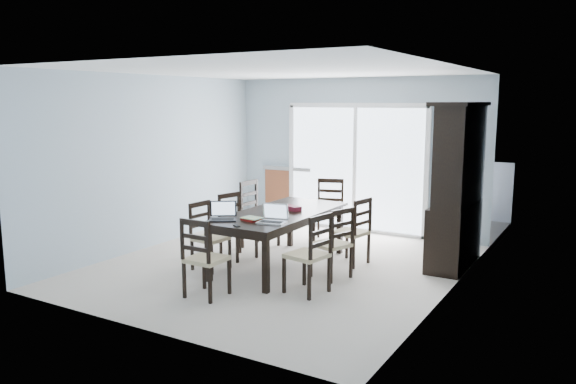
% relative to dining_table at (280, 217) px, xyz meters
% --- Properties ---
extents(floor, '(5.00, 5.00, 0.00)m').
position_rel_dining_table_xyz_m(floor, '(0.00, 0.00, -0.67)').
color(floor, '#BCB0A1').
rests_on(floor, ground).
extents(ceiling, '(5.00, 5.00, 0.00)m').
position_rel_dining_table_xyz_m(ceiling, '(0.00, 0.00, 1.93)').
color(ceiling, white).
rests_on(ceiling, back_wall).
extents(back_wall, '(4.50, 0.02, 2.60)m').
position_rel_dining_table_xyz_m(back_wall, '(0.00, 2.50, 0.63)').
color(back_wall, '#9DB0BC').
rests_on(back_wall, floor).
extents(wall_left, '(0.02, 5.00, 2.60)m').
position_rel_dining_table_xyz_m(wall_left, '(-2.25, 0.00, 0.63)').
color(wall_left, '#9DB0BC').
rests_on(wall_left, floor).
extents(wall_right, '(0.02, 5.00, 2.60)m').
position_rel_dining_table_xyz_m(wall_right, '(2.25, 0.00, 0.63)').
color(wall_right, '#9DB0BC').
rests_on(wall_right, floor).
extents(balcony, '(4.50, 2.00, 0.10)m').
position_rel_dining_table_xyz_m(balcony, '(0.00, 3.50, -0.72)').
color(balcony, gray).
rests_on(balcony, ground).
extents(railing, '(4.50, 0.06, 1.10)m').
position_rel_dining_table_xyz_m(railing, '(0.00, 4.50, -0.12)').
color(railing, '#99999E').
rests_on(railing, balcony).
extents(dining_table, '(1.00, 2.20, 0.75)m').
position_rel_dining_table_xyz_m(dining_table, '(0.00, 0.00, 0.00)').
color(dining_table, black).
rests_on(dining_table, floor).
extents(china_hutch, '(0.50, 1.38, 2.20)m').
position_rel_dining_table_xyz_m(china_hutch, '(2.02, 1.25, 0.40)').
color(china_hutch, black).
rests_on(china_hutch, floor).
extents(sliding_door, '(2.52, 0.05, 2.18)m').
position_rel_dining_table_xyz_m(sliding_door, '(0.00, 2.48, 0.41)').
color(sliding_door, silver).
rests_on(sliding_door, floor).
extents(chair_left_near, '(0.43, 0.42, 1.03)m').
position_rel_dining_table_xyz_m(chair_left_near, '(-0.80, -0.57, -0.13)').
color(chair_left_near, black).
rests_on(chair_left_near, floor).
extents(chair_left_mid, '(0.49, 0.48, 1.06)m').
position_rel_dining_table_xyz_m(chair_left_mid, '(-0.81, 0.07, -0.11)').
color(chair_left_mid, black).
rests_on(chair_left_mid, floor).
extents(chair_left_far, '(0.46, 0.45, 1.17)m').
position_rel_dining_table_xyz_m(chair_left_far, '(-0.88, 0.73, -0.05)').
color(chair_left_far, black).
rests_on(chair_left_far, floor).
extents(chair_right_near, '(0.49, 0.48, 1.10)m').
position_rel_dining_table_xyz_m(chair_right_near, '(0.91, -0.76, -0.09)').
color(chair_right_near, black).
rests_on(chair_right_near, floor).
extents(chair_right_mid, '(0.51, 0.51, 1.06)m').
position_rel_dining_table_xyz_m(chair_right_mid, '(0.90, -0.12, -0.11)').
color(chair_right_mid, black).
rests_on(chair_right_mid, floor).
extents(chair_right_far, '(0.48, 0.47, 1.07)m').
position_rel_dining_table_xyz_m(chair_right_far, '(0.86, 0.58, -0.11)').
color(chair_right_far, black).
rests_on(chair_right_far, floor).
extents(chair_end_near, '(0.41, 0.42, 1.07)m').
position_rel_dining_table_xyz_m(chair_end_near, '(-0.11, -1.52, -0.11)').
color(chair_end_near, black).
rests_on(chair_end_near, floor).
extents(chair_end_far, '(0.53, 0.54, 1.13)m').
position_rel_dining_table_xyz_m(chair_end_far, '(-0.08, 1.67, -0.07)').
color(chair_end_far, black).
rests_on(chair_end_far, floor).
extents(laptop_dark, '(0.40, 0.38, 0.23)m').
position_rel_dining_table_xyz_m(laptop_dark, '(-0.33, -0.81, 0.13)').
color(laptop_dark, black).
rests_on(laptop_dark, dining_table).
extents(laptop_silver, '(0.37, 0.29, 0.23)m').
position_rel_dining_table_xyz_m(laptop_silver, '(0.28, -0.64, 0.13)').
color(laptop_silver, silver).
rests_on(laptop_silver, dining_table).
extents(book_stack, '(0.27, 0.22, 0.04)m').
position_rel_dining_table_xyz_m(book_stack, '(-0.02, -0.65, 0.10)').
color(book_stack, maroon).
rests_on(book_stack, dining_table).
extents(cell_phone, '(0.12, 0.10, 0.01)m').
position_rel_dining_table_xyz_m(cell_phone, '(0.01, -1.00, 0.08)').
color(cell_phone, black).
rests_on(cell_phone, dining_table).
extents(game_box, '(0.28, 0.20, 0.06)m').
position_rel_dining_table_xyz_m(game_box, '(0.10, 0.17, 0.11)').
color(game_box, '#52101D').
rests_on(game_box, dining_table).
extents(hot_tub, '(2.09, 1.89, 1.02)m').
position_rel_dining_table_xyz_m(hot_tub, '(-0.90, 3.35, -0.16)').
color(hot_tub, brown).
rests_on(hot_tub, balcony).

